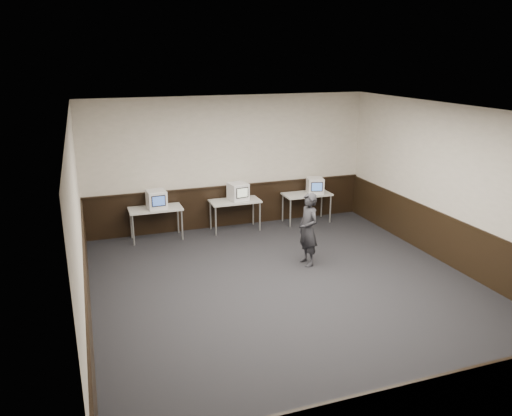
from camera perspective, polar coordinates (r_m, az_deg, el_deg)
The scene contains 18 objects.
floor at distance 9.10m, azimuth 4.34°, elevation -9.65°, with size 8.00×8.00×0.00m, color black.
ceiling at distance 8.19m, azimuth 4.85°, elevation 10.80°, with size 8.00×8.00×0.00m, color white.
back_wall at distance 12.16m, azimuth -3.03°, elevation 5.23°, with size 7.00×7.00×0.00m, color beige.
front_wall at distance 5.38m, azimuth 22.31°, elevation -11.80°, with size 7.00×7.00×0.00m, color beige.
left_wall at distance 7.84m, azimuth -19.58°, elevation -2.44°, with size 8.00×8.00×0.00m, color beige.
right_wall at distance 10.39m, azimuth 22.57°, elevation 1.89°, with size 8.00×8.00×0.00m, color beige.
wainscot_back at distance 12.41m, azimuth -2.92°, elevation 0.23°, with size 6.98×0.04×1.00m, color black.
wainscot_front at distance 5.98m, azimuth 20.92°, elevation -21.04°, with size 6.98×0.04×1.00m, color black.
wainscot_left at distance 8.25m, azimuth -18.68°, elevation -9.65°, with size 0.04×7.98×1.00m, color black.
wainscot_right at distance 10.69m, azimuth 21.82°, elevation -3.82°, with size 0.04×7.98×1.00m, color black.
wainscot_rail at distance 12.25m, azimuth -2.93°, elevation 2.54°, with size 6.98×0.06×0.04m, color black.
desk_left at distance 11.63m, azimuth -11.41°, elevation -0.33°, with size 1.20×0.60×0.75m.
desk_center at distance 12.01m, azimuth -2.42°, elevation 0.56°, with size 1.20×0.60×0.75m.
desk_right at distance 12.67m, azimuth 5.83°, elevation 1.36°, with size 1.20×0.60×0.75m.
emac_left at distance 11.52m, azimuth -11.30°, elevation 0.97°, with size 0.45×0.48×0.42m.
emac_center at distance 11.97m, azimuth -2.06°, elevation 1.90°, with size 0.49×0.50×0.42m.
emac_right at distance 12.66m, azimuth 6.77°, elevation 2.57°, with size 0.48×0.49×0.39m.
person at distance 10.04m, azimuth 5.99°, elevation -2.45°, with size 0.55×0.36×1.49m, color #24252A.
Camera 1 is at (-3.32, -7.43, 4.08)m, focal length 35.00 mm.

